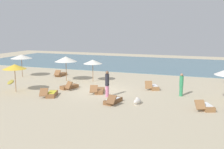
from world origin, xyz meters
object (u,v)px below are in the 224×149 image
(lounger_4, at_px, (69,87))
(dog, at_px, (137,101))
(lounger_2, at_px, (61,74))
(umbrella_2, at_px, (15,67))
(lounger_1, at_px, (205,106))
(lounger_0, at_px, (113,101))
(surfboard, at_px, (11,82))
(umbrella_4, at_px, (21,57))
(umbrella_3, at_px, (66,59))
(umbrella_5, at_px, (93,62))
(lounger_6, at_px, (153,87))
(lounger_3, at_px, (51,94))
(lounger_5, at_px, (99,91))
(person_1, at_px, (181,85))
(person_0, at_px, (107,83))

(lounger_4, bearing_deg, dog, -20.80)
(lounger_2, bearing_deg, umbrella_2, -86.77)
(lounger_2, bearing_deg, lounger_1, -25.98)
(lounger_0, relative_size, lounger_1, 0.99)
(lounger_0, xyz_separation_m, surfboard, (-11.17, 3.27, -0.14))
(umbrella_4, xyz_separation_m, lounger_0, (11.94, -5.89, -1.89))
(umbrella_3, xyz_separation_m, umbrella_5, (2.42, 0.64, -0.22))
(umbrella_3, height_order, lounger_6, umbrella_3)
(surfboard, bearing_deg, umbrella_3, 26.99)
(lounger_4, bearing_deg, lounger_0, -30.07)
(umbrella_3, relative_size, surfboard, 1.12)
(lounger_1, distance_m, lounger_3, 10.58)
(lounger_2, height_order, lounger_4, lounger_4)
(surfboard, bearing_deg, lounger_1, -8.54)
(surfboard, bearing_deg, umbrella_2, -43.87)
(umbrella_2, xyz_separation_m, umbrella_3, (1.48, 5.17, 0.09))
(lounger_6, height_order, surfboard, lounger_6)
(umbrella_5, xyz_separation_m, lounger_0, (4.26, -6.20, -1.66))
(umbrella_2, bearing_deg, surfboard, 136.13)
(lounger_4, relative_size, lounger_6, 1.02)
(lounger_4, bearing_deg, umbrella_4, 156.48)
(umbrella_5, height_order, lounger_3, umbrella_5)
(lounger_0, relative_size, surfboard, 0.86)
(umbrella_2, relative_size, lounger_3, 1.21)
(lounger_0, xyz_separation_m, lounger_3, (-4.83, 0.16, -0.00))
(umbrella_4, bearing_deg, dog, -22.24)
(lounger_4, distance_m, lounger_5, 2.86)
(umbrella_2, height_order, lounger_5, umbrella_2)
(lounger_0, height_order, surfboard, lounger_0)
(lounger_6, relative_size, dog, 2.06)
(lounger_5, bearing_deg, lounger_2, 140.99)
(lounger_5, bearing_deg, umbrella_4, 160.53)
(umbrella_4, distance_m, person_1, 16.14)
(umbrella_3, relative_size, lounger_4, 1.31)
(lounger_0, relative_size, lounger_6, 1.02)
(lounger_3, bearing_deg, lounger_0, -1.85)
(lounger_1, xyz_separation_m, lounger_4, (-10.57, 2.07, -0.00))
(lounger_1, distance_m, person_1, 3.36)
(lounger_1, distance_m, surfboard, 17.09)
(lounger_0, height_order, lounger_5, lounger_0)
(lounger_2, height_order, lounger_5, lounger_2)
(umbrella_3, distance_m, lounger_3, 6.01)
(lounger_6, bearing_deg, umbrella_2, -154.18)
(dog, bearing_deg, lounger_0, -166.64)
(umbrella_5, distance_m, surfboard, 7.72)
(person_1, distance_m, surfboard, 15.17)
(lounger_2, distance_m, person_1, 13.25)
(person_0, bearing_deg, umbrella_4, 157.90)
(umbrella_2, height_order, lounger_3, umbrella_2)
(lounger_6, bearing_deg, dog, -90.58)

